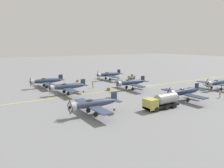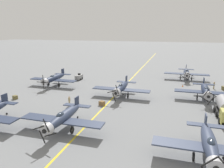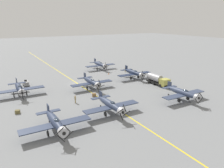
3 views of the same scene
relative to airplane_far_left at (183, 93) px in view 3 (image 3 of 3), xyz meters
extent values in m
plane|color=slate|center=(16.23, -26.53, -2.01)|extent=(400.00, 400.00, 0.00)
cube|color=yellow|center=(16.23, -26.53, -2.01)|extent=(0.30, 160.00, 0.01)
ellipsoid|color=#333D57|center=(0.00, -0.41, 0.04)|extent=(1.50, 9.50, 1.42)
cylinder|color=#B7B7BC|center=(0.00, 4.04, 0.04)|extent=(1.58, 0.90, 1.58)
ellipsoid|color=#232D3D|center=(0.00, 0.73, 0.60)|extent=(0.80, 1.70, 0.76)
cube|color=#333D57|center=(0.00, 0.35, -0.30)|extent=(12.00, 2.10, 0.16)
cube|color=#333D57|center=(0.00, -4.50, 0.19)|extent=(4.40, 1.10, 0.12)
cube|color=#333D57|center=(0.00, -4.50, 0.84)|extent=(0.14, 1.30, 1.60)
sphere|color=black|center=(0.00, 4.54, 0.04)|extent=(0.56, 0.56, 0.56)
cube|color=black|center=(-0.63, 4.54, -0.57)|extent=(1.36, 0.06, 1.31)
cube|color=black|center=(0.60, 4.54, -0.59)|extent=(1.31, 0.06, 1.36)
cube|color=black|center=(0.63, 4.54, 0.64)|extent=(1.36, 0.06, 1.31)
cube|color=black|center=(-0.60, 4.54, 0.67)|extent=(1.31, 0.06, 1.36)
cylinder|color=black|center=(-1.50, 0.35, -0.93)|extent=(0.14, 0.14, 1.26)
cylinder|color=black|center=(-1.50, 0.35, -1.56)|extent=(0.22, 0.90, 0.90)
cylinder|color=black|center=(1.50, 0.35, -0.93)|extent=(0.14, 0.14, 1.26)
cylinder|color=black|center=(1.50, 0.35, -1.56)|extent=(0.22, 0.90, 0.90)
cylinder|color=black|center=(0.00, -4.56, -1.83)|extent=(0.12, 0.36, 0.36)
ellipsoid|color=#2D3750|center=(1.22, -40.92, 0.04)|extent=(1.50, 9.50, 1.42)
cylinder|color=#B7B7BC|center=(1.22, -36.47, 0.04)|extent=(1.57, 0.90, 1.58)
ellipsoid|color=#232D3D|center=(1.22, -39.78, 0.60)|extent=(0.80, 1.70, 0.76)
cube|color=#2D3750|center=(1.22, -40.16, -0.30)|extent=(12.00, 2.10, 0.16)
cube|color=#2D3750|center=(1.22, -45.01, 0.19)|extent=(4.40, 1.10, 0.12)
cube|color=#2D3750|center=(1.22, -45.01, 0.84)|extent=(0.14, 1.30, 1.60)
sphere|color=black|center=(1.22, -35.97, 0.04)|extent=(0.56, 0.56, 0.56)
cube|color=black|center=(2.02, -35.97, -0.32)|extent=(1.65, 0.06, 0.85)
cube|color=black|center=(1.58, -35.97, 0.83)|extent=(0.85, 0.06, 1.65)
cube|color=black|center=(0.42, -35.97, 0.40)|extent=(1.65, 0.06, 0.85)
cube|color=black|center=(0.86, -35.97, -0.76)|extent=(0.85, 0.06, 1.65)
cylinder|color=black|center=(-0.28, -40.16, -0.93)|extent=(0.14, 0.14, 1.26)
cylinder|color=black|center=(-0.28, -40.16, -1.56)|extent=(0.22, 0.90, 0.90)
cylinder|color=black|center=(2.72, -40.16, -0.93)|extent=(0.14, 0.14, 1.26)
cylinder|color=black|center=(2.72, -40.16, -1.56)|extent=(0.22, 0.90, 0.90)
cylinder|color=black|center=(1.22, -45.07, -1.83)|extent=(0.12, 0.36, 0.36)
ellipsoid|color=#303A53|center=(18.63, -2.39, 0.04)|extent=(1.50, 9.50, 1.42)
cylinder|color=#B7B7BC|center=(18.63, 2.06, 0.04)|extent=(1.58, 0.90, 1.58)
ellipsoid|color=#232D3D|center=(18.63, -1.25, 0.60)|extent=(0.80, 1.70, 0.76)
cube|color=#303A53|center=(18.63, -1.63, -0.30)|extent=(12.00, 2.10, 0.16)
cube|color=#303A53|center=(18.63, -6.48, 0.19)|extent=(4.40, 1.10, 0.12)
cube|color=#303A53|center=(18.63, -6.48, 0.84)|extent=(0.14, 1.30, 1.60)
sphere|color=black|center=(18.63, 2.56, 0.04)|extent=(0.56, 0.56, 0.56)
cube|color=black|center=(18.97, 2.56, -0.77)|extent=(0.80, 0.06, 1.67)
cube|color=black|center=(19.44, 2.56, 0.37)|extent=(1.67, 0.06, 0.80)
cube|color=black|center=(18.30, 2.56, 0.85)|extent=(0.80, 0.06, 1.67)
cube|color=black|center=(17.82, 2.56, -0.30)|extent=(1.67, 0.06, 0.80)
cylinder|color=black|center=(17.13, -1.63, -0.93)|extent=(0.14, 0.14, 1.26)
cylinder|color=black|center=(17.13, -1.63, -1.56)|extent=(0.22, 0.90, 0.90)
cylinder|color=black|center=(20.13, -1.63, -0.93)|extent=(0.14, 0.14, 1.26)
cylinder|color=black|center=(20.13, -1.63, -1.56)|extent=(0.22, 0.90, 0.90)
cylinder|color=black|center=(18.63, -6.54, -1.83)|extent=(0.12, 0.36, 0.36)
ellipsoid|color=#2B354E|center=(30.65, -0.32, 0.04)|extent=(1.50, 9.50, 1.42)
cylinder|color=#B7B7BC|center=(30.65, 4.13, 0.04)|extent=(1.57, 0.90, 1.58)
ellipsoid|color=#232D3D|center=(30.65, 0.82, 0.60)|extent=(0.80, 1.70, 0.76)
cube|color=#2B354E|center=(30.65, 0.44, -0.30)|extent=(12.00, 2.10, 0.16)
cube|color=#2B354E|center=(30.65, -4.41, 0.19)|extent=(4.40, 1.10, 0.12)
cube|color=#2B354E|center=(30.65, -4.41, 0.84)|extent=(0.14, 1.30, 1.60)
sphere|color=black|center=(30.65, 4.63, 0.04)|extent=(0.56, 0.56, 0.56)
cube|color=black|center=(31.15, 4.63, -0.67)|extent=(1.13, 0.06, 1.51)
cube|color=black|center=(31.36, 4.63, 0.55)|extent=(1.51, 0.06, 1.13)
cube|color=black|center=(30.14, 4.63, 0.75)|extent=(1.13, 0.06, 1.51)
cube|color=black|center=(29.93, 4.63, -0.47)|extent=(1.51, 0.06, 1.13)
cylinder|color=black|center=(29.15, 0.44, -0.93)|extent=(0.14, 0.14, 1.26)
cylinder|color=black|center=(29.15, 0.44, -1.56)|extent=(0.22, 0.90, 0.90)
cylinder|color=black|center=(32.15, 0.44, -0.93)|extent=(0.14, 0.14, 1.26)
cylinder|color=black|center=(32.15, 0.44, -1.56)|extent=(0.22, 0.90, 0.90)
cylinder|color=black|center=(30.65, -4.47, -1.83)|extent=(0.12, 0.36, 0.36)
ellipsoid|color=#242F48|center=(33.02, -23.78, 0.04)|extent=(1.50, 9.50, 1.42)
cylinder|color=#B7B7BC|center=(33.02, -19.33, 0.04)|extent=(1.58, 0.90, 1.58)
ellipsoid|color=#232D3D|center=(33.02, -22.64, 0.60)|extent=(0.80, 1.70, 0.76)
cube|color=#242F48|center=(33.02, -23.02, -0.30)|extent=(12.00, 2.10, 0.16)
cube|color=#242F48|center=(33.02, -27.87, 0.19)|extent=(4.40, 1.10, 0.12)
cube|color=#242F48|center=(33.02, -27.87, 0.84)|extent=(0.14, 1.30, 1.60)
sphere|color=black|center=(33.02, -18.83, 0.04)|extent=(0.56, 0.56, 0.56)
cube|color=black|center=(33.02, -18.83, -0.84)|extent=(0.15, 0.06, 1.75)
cube|color=black|center=(33.90, -18.83, 0.03)|extent=(1.75, 0.06, 0.15)
cube|color=black|center=(33.03, -18.83, 0.91)|extent=(0.15, 0.06, 1.75)
cube|color=black|center=(32.15, -18.83, 0.04)|extent=(1.75, 0.06, 0.15)
cylinder|color=black|center=(31.52, -23.02, -0.93)|extent=(0.14, 0.14, 1.26)
cylinder|color=black|center=(31.52, -23.02, -1.56)|extent=(0.22, 0.90, 0.90)
cylinder|color=black|center=(34.52, -23.02, -0.93)|extent=(0.14, 0.14, 1.26)
cylinder|color=black|center=(34.52, -23.02, -1.56)|extent=(0.22, 0.90, 0.90)
cylinder|color=black|center=(33.02, -27.93, -1.83)|extent=(0.12, 0.36, 0.36)
ellipsoid|color=#27324B|center=(14.73, -20.05, 0.04)|extent=(1.50, 9.50, 1.42)
cylinder|color=#B7B7BC|center=(14.73, -15.60, 0.04)|extent=(1.58, 0.90, 1.58)
ellipsoid|color=#232D3D|center=(14.73, -18.91, 0.60)|extent=(0.80, 1.70, 0.76)
cube|color=#27324B|center=(14.73, -19.29, -0.30)|extent=(12.00, 2.10, 0.16)
cube|color=#27324B|center=(14.73, -24.14, 0.19)|extent=(4.40, 1.10, 0.12)
cube|color=#27324B|center=(14.73, -24.14, 0.84)|extent=(0.14, 1.30, 1.60)
sphere|color=black|center=(14.73, -15.10, 0.04)|extent=(0.56, 0.56, 0.56)
cube|color=black|center=(14.45, -15.10, 0.87)|extent=(0.68, 0.06, 1.71)
cube|color=black|center=(13.89, -15.10, -0.24)|extent=(1.71, 0.06, 0.68)
cube|color=black|center=(15.00, -15.10, -0.79)|extent=(0.68, 0.06, 1.71)
cube|color=black|center=(15.56, -15.10, 0.31)|extent=(1.71, 0.06, 0.68)
cylinder|color=black|center=(13.23, -19.29, -0.93)|extent=(0.14, 0.14, 1.26)
cylinder|color=black|center=(13.23, -19.29, -1.56)|extent=(0.22, 0.90, 0.90)
cylinder|color=black|center=(16.23, -19.29, -0.93)|extent=(0.14, 0.14, 1.26)
cylinder|color=black|center=(16.23, -19.29, -1.56)|extent=(0.22, 0.90, 0.90)
cylinder|color=black|center=(14.73, -24.20, -1.83)|extent=(0.12, 0.36, 0.36)
ellipsoid|color=#1F2943|center=(-1.94, -22.87, 0.04)|extent=(1.50, 9.50, 1.42)
cylinder|color=#B7B7BC|center=(-1.94, -18.42, 0.04)|extent=(1.58, 0.90, 1.58)
ellipsoid|color=#232D3D|center=(-1.94, -21.73, 0.60)|extent=(0.80, 1.70, 0.76)
cube|color=#1F2943|center=(-1.94, -22.11, -0.30)|extent=(12.00, 2.10, 0.16)
cube|color=#1F2943|center=(-1.94, -26.96, 0.19)|extent=(4.40, 1.10, 0.12)
cube|color=#1F2943|center=(-1.94, -26.96, 0.84)|extent=(0.14, 1.30, 1.60)
sphere|color=black|center=(-1.94, -17.92, 0.04)|extent=(0.56, 0.56, 0.56)
cube|color=black|center=(-1.19, -17.92, -0.40)|extent=(1.58, 0.06, 1.00)
cube|color=black|center=(-1.50, -17.92, 0.79)|extent=(1.00, 0.06, 1.58)
cube|color=black|center=(-2.70, -17.92, 0.48)|extent=(1.58, 0.06, 1.00)
cube|color=black|center=(-2.38, -17.92, -0.72)|extent=(1.00, 0.06, 1.58)
cylinder|color=black|center=(-3.44, -22.11, -0.93)|extent=(0.14, 0.14, 1.26)
cylinder|color=black|center=(-3.44, -22.11, -1.56)|extent=(0.22, 0.90, 0.90)
cylinder|color=black|center=(-0.44, -22.11, -0.93)|extent=(0.14, 0.14, 1.26)
cylinder|color=black|center=(-0.44, -22.11, -1.56)|extent=(0.22, 0.90, 0.90)
cylinder|color=black|center=(-1.94, -27.02, -1.83)|extent=(0.12, 0.36, 0.36)
cube|color=black|center=(-4.03, -13.30, -1.39)|extent=(2.25, 8.00, 0.40)
cube|color=#B2AD4C|center=(-4.03, -10.34, -0.59)|extent=(2.50, 2.08, 2.00)
cylinder|color=#9E9EA3|center=(-4.03, -14.62, -0.09)|extent=(2.10, 4.96, 2.10)
cylinder|color=black|center=(-5.21, -10.82, -1.51)|extent=(0.30, 1.00, 1.00)
cylinder|color=black|center=(-2.84, -10.82, -1.51)|extent=(0.30, 1.00, 1.00)
cylinder|color=black|center=(-5.21, -13.70, -1.51)|extent=(0.30, 1.00, 1.00)
cylinder|color=black|center=(-2.84, -13.70, -1.51)|extent=(0.30, 1.00, 1.00)
cylinder|color=black|center=(-5.21, -15.78, -1.51)|extent=(0.30, 1.00, 1.00)
cylinder|color=black|center=(-2.84, -15.78, -1.51)|extent=(0.30, 1.00, 1.00)
cube|color=gray|center=(30.18, -31.71, -1.21)|extent=(1.40, 2.60, 1.10)
cube|color=black|center=(30.18, -31.97, -0.44)|extent=(0.70, 0.36, 0.44)
cylinder|color=black|center=(29.50, -31.00, -1.71)|extent=(0.20, 0.60, 0.60)
cylinder|color=black|center=(30.87, -31.00, -1.71)|extent=(0.20, 0.60, 0.60)
cylinder|color=black|center=(29.50, -32.43, -1.71)|extent=(0.20, 0.60, 0.60)
cylinder|color=black|center=(30.87, -32.43, -1.71)|extent=(0.20, 0.60, 0.60)
cylinder|color=tan|center=(-4.89, -32.08, -1.59)|extent=(0.27, 0.27, 0.85)
cylinder|color=tan|center=(-4.89, -32.08, -0.81)|extent=(0.39, 0.39, 0.71)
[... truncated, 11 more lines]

